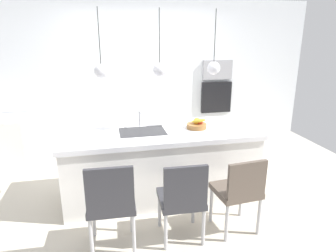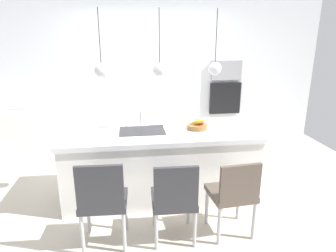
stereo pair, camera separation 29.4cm
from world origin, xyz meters
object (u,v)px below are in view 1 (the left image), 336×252
at_px(fruit_bowl, 197,124).
at_px(chair_near, 111,202).
at_px(oven, 216,97).
at_px(microwave, 217,70).
at_px(chair_far, 239,190).
at_px(chair_middle, 182,197).

bearing_deg(fruit_bowl, chair_near, -140.30).
bearing_deg(chair_near, fruit_bowl, 39.70).
bearing_deg(oven, fruit_bowl, -118.76).
bearing_deg(oven, microwave, 0.00).
bearing_deg(microwave, fruit_bowl, -118.76).
height_order(fruit_bowl, chair_far, fruit_bowl).
distance_m(chair_near, chair_middle, 0.69).
bearing_deg(chair_far, microwave, 74.33).
bearing_deg(fruit_bowl, microwave, 61.24).
relative_size(chair_near, chair_middle, 1.06).
height_order(fruit_bowl, oven, oven).
bearing_deg(chair_far, fruit_bowl, 100.07).
relative_size(fruit_bowl, chair_middle, 0.29).
bearing_deg(oven, chair_far, -105.67).
relative_size(microwave, chair_middle, 0.61).
bearing_deg(oven, chair_middle, -117.44).
bearing_deg(fruit_bowl, chair_middle, -115.12).
xyz_separation_m(fruit_bowl, oven, (0.88, 1.59, -0.01)).
distance_m(microwave, oven, 0.50).
height_order(oven, chair_near, oven).
distance_m(microwave, chair_far, 2.79).
distance_m(oven, chair_middle, 2.89).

